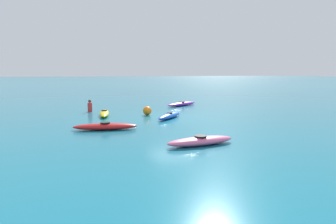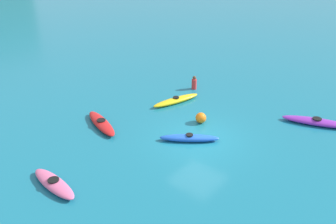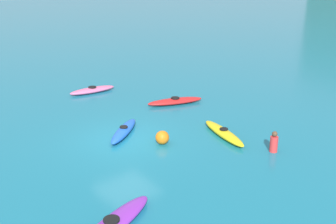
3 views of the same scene
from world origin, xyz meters
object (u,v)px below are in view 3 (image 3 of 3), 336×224
at_px(kayak_pink, 92,90).
at_px(kayak_blue, 124,131).
at_px(person_near_shore, 274,143).
at_px(kayak_yellow, 224,133).
at_px(kayak_red, 175,101).
at_px(buoy_orange, 162,137).

bearing_deg(kayak_pink, kayak_blue, -17.42).
bearing_deg(person_near_shore, kayak_yellow, -169.83).
height_order(kayak_red, person_near_shore, person_near_shore).
relative_size(kayak_pink, person_near_shore, 3.21).
bearing_deg(kayak_yellow, kayak_pink, -172.52).
xyz_separation_m(kayak_pink, kayak_yellow, (9.43, 1.24, -0.00)).
xyz_separation_m(kayak_red, kayak_yellow, (4.76, -1.21, -0.00)).
distance_m(kayak_yellow, person_near_shore, 2.40).
distance_m(kayak_blue, person_near_shore, 6.47).
distance_m(kayak_blue, kayak_yellow, 4.41).
bearing_deg(buoy_orange, person_near_shore, 41.34).
bearing_deg(buoy_orange, kayak_blue, -160.20).
height_order(kayak_red, kayak_yellow, same).
distance_m(kayak_red, buoy_orange, 5.30).
relative_size(kayak_pink, kayak_yellow, 0.89).
bearing_deg(kayak_red, person_near_shore, -6.28).
height_order(kayak_red, kayak_blue, same).
xyz_separation_m(kayak_red, person_near_shore, (7.12, -0.78, 0.22)).
distance_m(kayak_red, kayak_pink, 5.27).
xyz_separation_m(kayak_yellow, buoy_orange, (-1.07, -2.59, 0.13)).
distance_m(kayak_red, kayak_yellow, 4.91).
height_order(kayak_blue, kayak_yellow, same).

